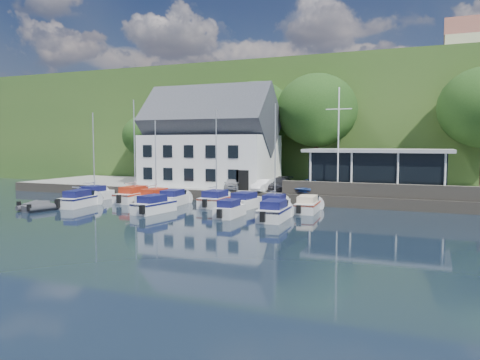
{
  "coord_description": "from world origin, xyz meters",
  "views": [
    {
      "loc": [
        15.74,
        -30.11,
        5.7
      ],
      "look_at": [
        -0.34,
        9.0,
        2.32
      ],
      "focal_mm": 35.0,
      "sensor_mm": 36.0,
      "label": 1
    }
  ],
  "objects_px": {
    "boat_r1_0": "(94,156)",
    "boat_r2_2": "(154,204)",
    "car_dgrey": "(281,184)",
    "boat_r1_2": "(156,158)",
    "flagpole": "(338,142)",
    "boat_r2_0": "(80,198)",
    "boat_r1_4": "(216,157)",
    "boat_r1_5": "(245,200)",
    "boat_r1_6": "(275,161)",
    "car_silver": "(232,184)",
    "car_white": "(264,185)",
    "boat_r2_4": "(275,210)",
    "dinghy_0": "(36,204)",
    "boat_r1_1": "(135,153)",
    "car_blue": "(310,185)",
    "boat_r2_3": "(230,208)",
    "dinghy_1": "(39,206)",
    "club_pavilion": "(378,171)",
    "boat_r1_3": "(174,197)",
    "boat_r1_7": "(308,204)",
    "harbor_building": "(210,146)"
  },
  "relations": [
    {
      "from": "boat_r1_0",
      "to": "boat_r2_2",
      "type": "bearing_deg",
      "value": -23.46
    },
    {
      "from": "car_dgrey",
      "to": "boat_r1_2",
      "type": "xyz_separation_m",
      "value": [
        -10.32,
        -6.34,
        2.59
      ]
    },
    {
      "from": "flagpole",
      "to": "boat_r2_0",
      "type": "relative_size",
      "value": 1.53
    },
    {
      "from": "car_dgrey",
      "to": "boat_r1_4",
      "type": "bearing_deg",
      "value": -125.22
    },
    {
      "from": "boat_r2_2",
      "to": "flagpole",
      "type": "bearing_deg",
      "value": 45.05
    },
    {
      "from": "flagpole",
      "to": "boat_r1_5",
      "type": "relative_size",
      "value": 1.72
    },
    {
      "from": "car_dgrey",
      "to": "boat_r1_6",
      "type": "relative_size",
      "value": 0.53
    },
    {
      "from": "car_silver",
      "to": "car_white",
      "type": "distance_m",
      "value": 3.41
    },
    {
      "from": "car_white",
      "to": "boat_r1_4",
      "type": "xyz_separation_m",
      "value": [
        -2.8,
        -4.99,
        2.88
      ]
    },
    {
      "from": "boat_r2_4",
      "to": "dinghy_0",
      "type": "distance_m",
      "value": 21.35
    },
    {
      "from": "boat_r1_6",
      "to": "boat_r2_4",
      "type": "relative_size",
      "value": 1.34
    },
    {
      "from": "boat_r1_1",
      "to": "boat_r1_2",
      "type": "height_order",
      "value": "boat_r1_1"
    },
    {
      "from": "boat_r1_2",
      "to": "boat_r2_0",
      "type": "bearing_deg",
      "value": -132.33
    },
    {
      "from": "boat_r1_4",
      "to": "boat_r2_4",
      "type": "bearing_deg",
      "value": -35.25
    },
    {
      "from": "car_blue",
      "to": "boat_r1_2",
      "type": "distance_m",
      "value": 14.81
    },
    {
      "from": "car_dgrey",
      "to": "boat_r2_3",
      "type": "relative_size",
      "value": 0.91
    },
    {
      "from": "boat_r1_1",
      "to": "dinghy_1",
      "type": "xyz_separation_m",
      "value": [
        -4.05,
        -7.99,
        -4.35
      ]
    },
    {
      "from": "car_silver",
      "to": "flagpole",
      "type": "xyz_separation_m",
      "value": [
        10.58,
        -0.43,
        4.2
      ]
    },
    {
      "from": "car_white",
      "to": "boat_r1_0",
      "type": "relative_size",
      "value": 0.41
    },
    {
      "from": "boat_r1_6",
      "to": "dinghy_1",
      "type": "xyz_separation_m",
      "value": [
        -18.26,
        -7.74,
        -3.79
      ]
    },
    {
      "from": "dinghy_0",
      "to": "club_pavilion",
      "type": "bearing_deg",
      "value": 6.11
    },
    {
      "from": "car_dgrey",
      "to": "dinghy_1",
      "type": "height_order",
      "value": "car_dgrey"
    },
    {
      "from": "boat_r1_3",
      "to": "boat_r1_7",
      "type": "distance_m",
      "value": 12.57
    },
    {
      "from": "boat_r1_1",
      "to": "dinghy_0",
      "type": "distance_m",
      "value": 9.85
    },
    {
      "from": "boat_r1_0",
      "to": "boat_r2_3",
      "type": "xyz_separation_m",
      "value": [
        16.79,
        -4.68,
        -3.67
      ]
    },
    {
      "from": "club_pavilion",
      "to": "boat_r1_1",
      "type": "xyz_separation_m",
      "value": [
        -21.62,
        -8.56,
        1.65
      ]
    },
    {
      "from": "flagpole",
      "to": "car_blue",
      "type": "bearing_deg",
      "value": 157.7
    },
    {
      "from": "car_white",
      "to": "boat_r1_1",
      "type": "xyz_separation_m",
      "value": [
        -11.39,
        -5.09,
        3.12
      ]
    },
    {
      "from": "boat_r1_2",
      "to": "boat_r1_3",
      "type": "relative_size",
      "value": 1.4
    },
    {
      "from": "boat_r1_6",
      "to": "boat_r1_7",
      "type": "xyz_separation_m",
      "value": [
        2.79,
        0.29,
        -3.47
      ]
    },
    {
      "from": "harbor_building",
      "to": "boat_r2_0",
      "type": "bearing_deg",
      "value": -114.77
    },
    {
      "from": "boat_r1_3",
      "to": "boat_r2_0",
      "type": "height_order",
      "value": "boat_r2_0"
    },
    {
      "from": "flagpole",
      "to": "boat_r1_2",
      "type": "bearing_deg",
      "value": -164.64
    },
    {
      "from": "boat_r1_6",
      "to": "boat_r1_7",
      "type": "height_order",
      "value": "boat_r1_6"
    },
    {
      "from": "car_dgrey",
      "to": "boat_r1_5",
      "type": "distance_m",
      "value": 6.47
    },
    {
      "from": "boat_r1_7",
      "to": "dinghy_0",
      "type": "distance_m",
      "value": 23.58
    },
    {
      "from": "boat_r1_5",
      "to": "boat_r1_1",
      "type": "bearing_deg",
      "value": -172.03
    },
    {
      "from": "boat_r1_3",
      "to": "dinghy_1",
      "type": "xyz_separation_m",
      "value": [
        -8.48,
        -7.72,
        -0.34
      ]
    },
    {
      "from": "boat_r1_3",
      "to": "boat_r2_4",
      "type": "distance_m",
      "value": 12.19
    },
    {
      "from": "boat_r2_0",
      "to": "dinghy_1",
      "type": "xyz_separation_m",
      "value": [
        -1.36,
        -3.35,
        -0.39
      ]
    },
    {
      "from": "boat_r1_0",
      "to": "boat_r1_4",
      "type": "xyz_separation_m",
      "value": [
        13.32,
        0.25,
        0.12
      ]
    },
    {
      "from": "car_white",
      "to": "boat_r2_4",
      "type": "xyz_separation_m",
      "value": [
        4.32,
        -9.95,
        -0.84
      ]
    },
    {
      "from": "club_pavilion",
      "to": "boat_r1_7",
      "type": "relative_size",
      "value": 2.16
    },
    {
      "from": "car_dgrey",
      "to": "boat_r1_7",
      "type": "distance_m",
      "value": 7.81
    },
    {
      "from": "dinghy_0",
      "to": "dinghy_1",
      "type": "relative_size",
      "value": 1.0
    },
    {
      "from": "flagpole",
      "to": "boat_r1_1",
      "type": "distance_m",
      "value": 19.15
    },
    {
      "from": "car_silver",
      "to": "dinghy_0",
      "type": "xyz_separation_m",
      "value": [
        -13.52,
        -11.88,
        -1.24
      ]
    },
    {
      "from": "boat_r1_3",
      "to": "boat_r1_6",
      "type": "distance_m",
      "value": 10.37
    },
    {
      "from": "car_dgrey",
      "to": "boat_r2_2",
      "type": "relative_size",
      "value": 0.78
    },
    {
      "from": "boat_r1_1",
      "to": "boat_r1_2",
      "type": "relative_size",
      "value": 1.11
    }
  ]
}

